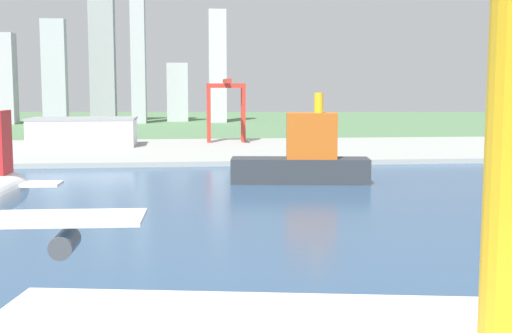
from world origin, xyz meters
name	(u,v)px	position (x,y,z in m)	size (l,w,h in m)	color
ground_plane	(195,215)	(0.00, 300.00, 0.00)	(2400.00, 2400.00, 0.00)	#4F754C
water_bay	(199,268)	(0.00, 240.00, 0.07)	(840.00, 360.00, 0.15)	#2D4C70
industrial_pier	(190,150)	(0.00, 490.00, 1.25)	(840.00, 140.00, 2.50)	#999D97
container_barge	(304,158)	(43.26, 362.09, 9.98)	(54.79, 20.99, 34.95)	#2D3338
port_crane_red	(226,97)	(22.94, 529.59, 31.04)	(24.07, 46.33, 39.46)	#B72D23
warehouse_main	(83,132)	(-62.37, 511.58, 10.87)	(61.41, 33.30, 16.69)	white
distant_skyline	(112,65)	(-76.31, 817.71, 59.06)	(235.35, 60.47, 151.73)	#AFABB7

